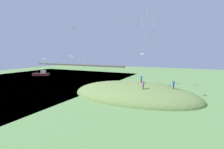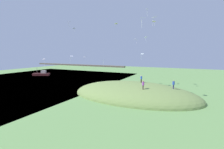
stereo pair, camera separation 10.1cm
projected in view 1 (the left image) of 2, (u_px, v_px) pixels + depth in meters
ground_plane at (103, 92)px, 41.06m from camera, size 160.00×160.00×0.00m
lake_water at (22, 83)px, 55.03m from camera, size 58.65×80.00×0.40m
grass_hill at (133, 96)px, 37.12m from camera, size 29.86×16.97×6.45m
bridge_deck_far at (76, 65)px, 81.42m from camera, size 52.79×1.80×0.70m
boat_on_lake at (41, 74)px, 71.11m from camera, size 7.30×5.04×3.52m
person_with_child at (141, 78)px, 36.55m from camera, size 0.43×0.43×1.69m
person_on_hilltop at (143, 84)px, 31.55m from camera, size 0.55×0.55×1.75m
person_near_shore at (174, 83)px, 32.66m from camera, size 0.64×0.64×1.79m
kite_0 at (74, 28)px, 48.99m from camera, size 1.34×1.32×1.26m
kite_1 at (84, 57)px, 57.81m from camera, size 0.77×0.58×1.03m
kite_2 at (147, 10)px, 40.28m from camera, size 0.66×0.79×1.96m
kite_3 at (154, 22)px, 44.17m from camera, size 1.27×1.40×1.35m
kite_4 at (143, 18)px, 27.61m from camera, size 1.17×1.00×1.89m
kite_5 at (116, 24)px, 45.11m from camera, size 0.99×1.02×1.15m
kite_6 at (71, 57)px, 42.91m from camera, size 0.90×0.81×1.93m
kite_7 at (69, 22)px, 51.10m from camera, size 1.16×0.83×1.83m
kite_8 at (136, 39)px, 44.09m from camera, size 0.83×1.16×1.36m
kite_9 at (103, 60)px, 53.71m from camera, size 0.73×0.79×2.06m
kite_10 at (146, 37)px, 46.43m from camera, size 0.79×1.00×1.66m
kite_11 at (154, 18)px, 31.17m from camera, size 1.14×1.06×1.70m
kite_12 at (142, 54)px, 46.19m from camera, size 0.86×0.59×1.92m
kite_13 at (44, 60)px, 39.95m from camera, size 0.91×0.74×2.00m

